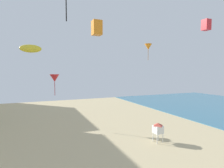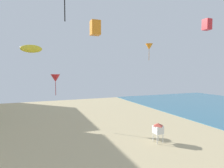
{
  "view_description": "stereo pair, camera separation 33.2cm",
  "coord_description": "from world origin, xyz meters",
  "px_view_note": "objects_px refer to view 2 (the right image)",
  "views": [
    {
      "loc": [
        -7.32,
        -1.54,
        9.13
      ],
      "look_at": [
        1.96,
        20.37,
        7.65
      ],
      "focal_mm": 29.18,
      "sensor_mm": 36.0,
      "label": 1
    },
    {
      "loc": [
        -7.01,
        -1.67,
        9.13
      ],
      "look_at": [
        1.96,
        20.37,
        7.65
      ],
      "focal_mm": 29.18,
      "sensor_mm": 36.0,
      "label": 2
    }
  ],
  "objects_px": {
    "kite_red_box": "(207,25)",
    "kite_orange_box": "(95,28)",
    "lifeguard_stand": "(158,129)",
    "kite_red_delta": "(55,78)",
    "kite_yellow_parafoil": "(31,49)",
    "kite_orange_delta": "(149,47)"
  },
  "relations": [
    {
      "from": "kite_orange_delta",
      "to": "kite_red_delta",
      "type": "bearing_deg",
      "value": 165.81
    },
    {
      "from": "lifeguard_stand",
      "to": "kite_orange_delta",
      "type": "height_order",
      "value": "kite_orange_delta"
    },
    {
      "from": "kite_orange_delta",
      "to": "kite_red_delta",
      "type": "height_order",
      "value": "kite_orange_delta"
    },
    {
      "from": "kite_orange_delta",
      "to": "kite_orange_box",
      "type": "height_order",
      "value": "kite_orange_delta"
    },
    {
      "from": "kite_red_box",
      "to": "kite_orange_box",
      "type": "xyz_separation_m",
      "value": [
        -16.46,
        -3.69,
        -2.77
      ]
    },
    {
      "from": "kite_red_delta",
      "to": "lifeguard_stand",
      "type": "bearing_deg",
      "value": -48.83
    },
    {
      "from": "kite_yellow_parafoil",
      "to": "kite_red_delta",
      "type": "xyz_separation_m",
      "value": [
        3.53,
        5.79,
        -4.14
      ]
    },
    {
      "from": "kite_orange_box",
      "to": "kite_red_delta",
      "type": "xyz_separation_m",
      "value": [
        -1.55,
        18.46,
        -4.5
      ]
    },
    {
      "from": "lifeguard_stand",
      "to": "kite_red_box",
      "type": "distance_m",
      "value": 15.13
    },
    {
      "from": "lifeguard_stand",
      "to": "kite_red_delta",
      "type": "distance_m",
      "value": 18.76
    },
    {
      "from": "kite_orange_delta",
      "to": "kite_yellow_parafoil",
      "type": "height_order",
      "value": "kite_orange_delta"
    },
    {
      "from": "lifeguard_stand",
      "to": "kite_yellow_parafoil",
      "type": "relative_size",
      "value": 0.93
    },
    {
      "from": "lifeguard_stand",
      "to": "kite_orange_box",
      "type": "xyz_separation_m",
      "value": [
        -10.06,
        -5.18,
        10.86
      ]
    },
    {
      "from": "kite_yellow_parafoil",
      "to": "kite_red_delta",
      "type": "bearing_deg",
      "value": 58.66
    },
    {
      "from": "lifeguard_stand",
      "to": "kite_red_box",
      "type": "xyz_separation_m",
      "value": [
        6.39,
        -1.49,
        13.63
      ]
    },
    {
      "from": "lifeguard_stand",
      "to": "kite_yellow_parafoil",
      "type": "distance_m",
      "value": 19.89
    },
    {
      "from": "lifeguard_stand",
      "to": "kite_orange_delta",
      "type": "relative_size",
      "value": 0.84
    },
    {
      "from": "kite_orange_delta",
      "to": "kite_orange_box",
      "type": "bearing_deg",
      "value": -135.5
    },
    {
      "from": "kite_orange_delta",
      "to": "kite_red_delta",
      "type": "relative_size",
      "value": 0.83
    },
    {
      "from": "kite_red_box",
      "to": "kite_orange_delta",
      "type": "relative_size",
      "value": 0.46
    },
    {
      "from": "lifeguard_stand",
      "to": "kite_yellow_parafoil",
      "type": "height_order",
      "value": "kite_yellow_parafoil"
    },
    {
      "from": "kite_red_box",
      "to": "kite_yellow_parafoil",
      "type": "distance_m",
      "value": 23.54
    }
  ]
}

